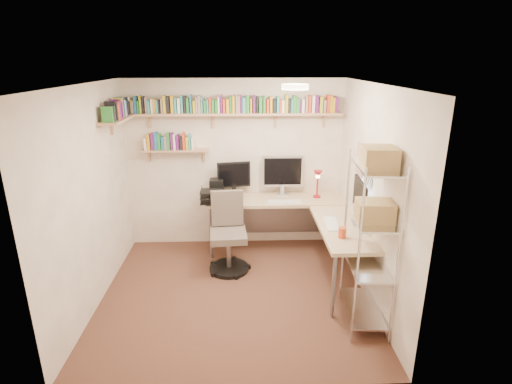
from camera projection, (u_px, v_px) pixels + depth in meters
ground at (235, 293)px, 4.93m from camera, size 3.20×3.20×0.00m
room_shell at (233, 173)px, 4.44m from camera, size 3.24×3.04×2.52m
wall_shelves at (204, 114)px, 5.51m from camera, size 3.12×1.09×0.80m
corner_desk at (285, 205)px, 5.59m from camera, size 2.18×2.12×1.42m
office_chair at (228, 238)px, 5.39m from camera, size 0.56×0.57×1.08m
wire_rack at (374, 209)px, 3.97m from camera, size 0.46×0.83×1.96m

